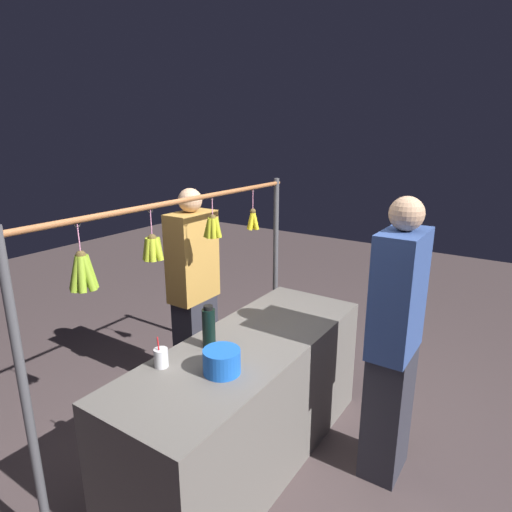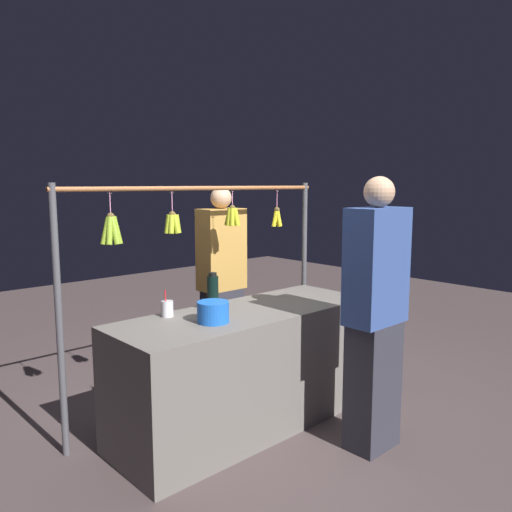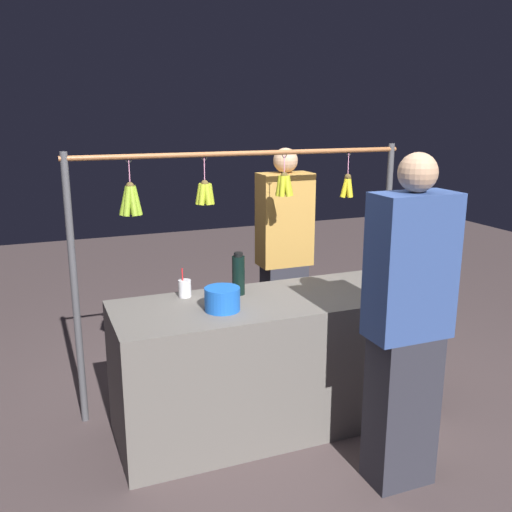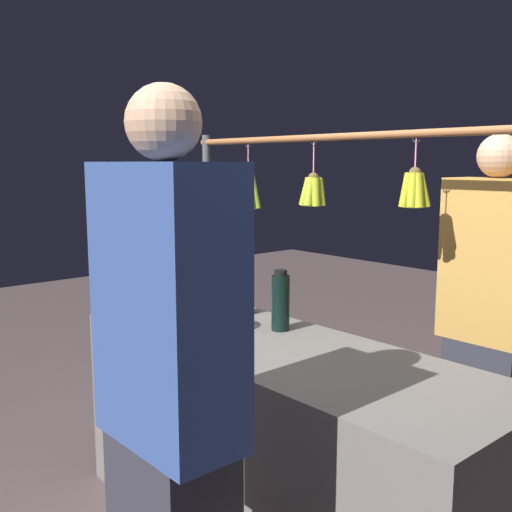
{
  "view_description": "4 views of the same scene",
  "coord_description": "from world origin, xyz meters",
  "px_view_note": "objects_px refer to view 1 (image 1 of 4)",
  "views": [
    {
      "loc": [
        1.97,
        1.37,
        2.08
      ],
      "look_at": [
        -0.1,
        0.0,
        1.36
      ],
      "focal_mm": 30.35,
      "sensor_mm": 36.0,
      "label": 1
    },
    {
      "loc": [
        2.28,
        2.57,
        1.7
      ],
      "look_at": [
        -0.09,
        0.0,
        1.2
      ],
      "focal_mm": 35.79,
      "sensor_mm": 36.0,
      "label": 2
    },
    {
      "loc": [
        1.3,
        2.98,
        1.93
      ],
      "look_at": [
        0.12,
        0.0,
        1.11
      ],
      "focal_mm": 39.79,
      "sensor_mm": 36.0,
      "label": 3
    },
    {
      "loc": [
        -1.67,
        1.59,
        1.55
      ],
      "look_at": [
        0.15,
        0.0,
        1.18
      ],
      "focal_mm": 42.18,
      "sensor_mm": 36.0,
      "label": 4
    }
  ],
  "objects_px": {
    "blue_bucket": "(222,361)",
    "customer_person": "(394,346)",
    "vendor_person": "(194,295)",
    "drink_cup": "(161,358)",
    "water_bottle": "(209,327)"
  },
  "relations": [
    {
      "from": "blue_bucket",
      "to": "water_bottle",
      "type": "bearing_deg",
      "value": -127.66
    },
    {
      "from": "drink_cup",
      "to": "vendor_person",
      "type": "xyz_separation_m",
      "value": [
        -0.93,
        -0.59,
        -0.06
      ]
    },
    {
      "from": "blue_bucket",
      "to": "customer_person",
      "type": "relative_size",
      "value": 0.12
    },
    {
      "from": "vendor_person",
      "to": "customer_person",
      "type": "distance_m",
      "value": 1.6
    },
    {
      "from": "vendor_person",
      "to": "customer_person",
      "type": "height_order",
      "value": "customer_person"
    },
    {
      "from": "customer_person",
      "to": "blue_bucket",
      "type": "bearing_deg",
      "value": -42.89
    },
    {
      "from": "water_bottle",
      "to": "blue_bucket",
      "type": "bearing_deg",
      "value": 52.34
    },
    {
      "from": "water_bottle",
      "to": "vendor_person",
      "type": "relative_size",
      "value": 0.16
    },
    {
      "from": "blue_bucket",
      "to": "customer_person",
      "type": "height_order",
      "value": "customer_person"
    },
    {
      "from": "customer_person",
      "to": "vendor_person",
      "type": "bearing_deg",
      "value": -91.74
    },
    {
      "from": "vendor_person",
      "to": "blue_bucket",
      "type": "bearing_deg",
      "value": 48.56
    },
    {
      "from": "drink_cup",
      "to": "water_bottle",
      "type": "bearing_deg",
      "value": 166.81
    },
    {
      "from": "blue_bucket",
      "to": "vendor_person",
      "type": "relative_size",
      "value": 0.12
    },
    {
      "from": "water_bottle",
      "to": "blue_bucket",
      "type": "xyz_separation_m",
      "value": [
        0.19,
        0.24,
        -0.06
      ]
    },
    {
      "from": "blue_bucket",
      "to": "drink_cup",
      "type": "xyz_separation_m",
      "value": [
        0.14,
        -0.32,
        -0.01
      ]
    }
  ]
}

